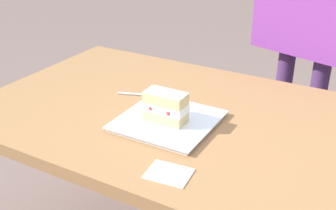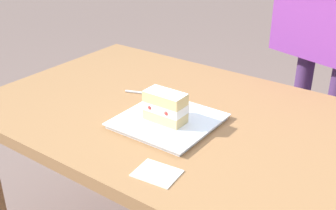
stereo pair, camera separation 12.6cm
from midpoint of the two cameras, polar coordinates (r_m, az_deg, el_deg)
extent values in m
cylinder|color=olive|center=(2.12, -10.25, -3.29)|extent=(0.07, 0.07, 0.73)
cube|color=olive|center=(1.30, 4.96, -3.45)|extent=(1.65, 0.85, 0.04)
cube|color=white|center=(1.28, -2.81, -2.36)|extent=(0.27, 0.27, 0.01)
cube|color=white|center=(1.28, -2.81, -2.05)|extent=(0.28, 0.28, 0.00)
cube|color=#E0C17A|center=(1.26, -3.17, -1.57)|extent=(0.13, 0.06, 0.03)
cube|color=white|center=(1.25, -3.20, -0.35)|extent=(0.13, 0.07, 0.03)
sphere|color=red|center=(1.27, -1.89, 0.16)|extent=(0.01, 0.01, 0.01)
sphere|color=red|center=(1.21, -2.83, -1.16)|extent=(0.02, 0.02, 0.02)
sphere|color=red|center=(1.24, -5.29, -0.51)|extent=(0.01, 0.01, 0.01)
cube|color=#E0C17A|center=(1.23, -3.24, 0.90)|extent=(0.13, 0.06, 0.03)
cube|color=white|center=(1.23, -3.26, 1.63)|extent=(0.12, 0.06, 0.00)
cylinder|color=silver|center=(1.48, -6.68, 1.41)|extent=(0.13, 0.06, 0.01)
cube|color=silver|center=(1.46, -3.46, 1.19)|extent=(0.04, 0.03, 0.01)
cube|color=silver|center=(1.06, -3.34, -9.47)|extent=(0.12, 0.10, 0.00)
cylinder|color=#452855|center=(2.07, 13.13, -3.06)|extent=(0.07, 0.07, 0.81)
cylinder|color=#452855|center=(2.00, 17.15, -4.70)|extent=(0.07, 0.07, 0.81)
camera|label=1|loc=(0.06, -92.86, -1.40)|focal=44.50mm
camera|label=2|loc=(0.06, 87.14, 1.40)|focal=44.50mm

